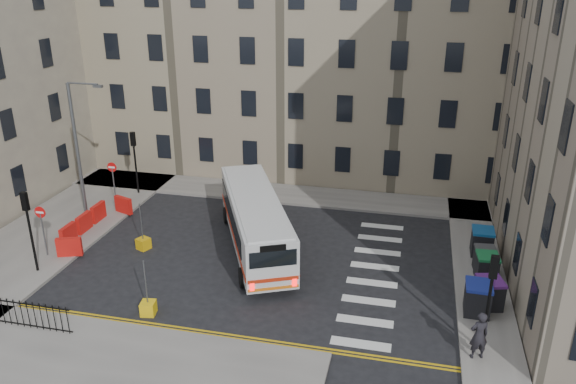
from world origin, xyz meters
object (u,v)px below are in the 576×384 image
at_px(bus, 255,220).
at_px(wheelie_bin_e, 482,242).
at_px(wheelie_bin_a, 478,298).
at_px(wheelie_bin_b, 489,293).
at_px(wheelie_bin_c, 487,267).
at_px(bollard_yellow, 143,244).
at_px(streetlamp, 77,151).
at_px(wheelie_bin_d, 485,260).
at_px(bollard_chevron, 148,308).
at_px(pedestrian, 479,335).

xyz_separation_m(bus, wheelie_bin_e, (11.58, 1.76, -0.81)).
relative_size(wheelie_bin_a, wheelie_bin_b, 0.99).
relative_size(wheelie_bin_c, bollard_yellow, 2.10).
distance_m(streetlamp, wheelie_bin_e, 22.49).
bearing_deg(bus, wheelie_bin_d, -25.39).
relative_size(streetlamp, bollard_chevron, 13.57).
xyz_separation_m(wheelie_bin_d, pedestrian, (-0.83, -6.88, 0.37)).
height_order(streetlamp, wheelie_bin_b, streetlamp).
relative_size(wheelie_bin_b, wheelie_bin_d, 1.15).
height_order(pedestrian, bollard_yellow, pedestrian).
distance_m(wheelie_bin_c, pedestrian, 6.22).
xyz_separation_m(wheelie_bin_a, wheelie_bin_c, (0.64, 3.03, -0.06)).
bearing_deg(wheelie_bin_c, streetlamp, 170.86).
relative_size(bus, bollard_chevron, 17.54).
relative_size(bus, pedestrian, 5.34).
height_order(bus, wheelie_bin_a, bus).
bearing_deg(bollard_yellow, wheelie_bin_c, 2.11).
distance_m(wheelie_bin_d, pedestrian, 6.94).
relative_size(bus, wheelie_bin_c, 8.35).
bearing_deg(bollard_chevron, wheelie_bin_e, 31.34).
relative_size(wheelie_bin_a, wheelie_bin_e, 1.01).
distance_m(bus, bollard_yellow, 6.09).
relative_size(bus, wheelie_bin_a, 7.58).
bearing_deg(wheelie_bin_a, wheelie_bin_b, 50.92).
relative_size(streetlamp, bus, 0.77).
xyz_separation_m(wheelie_bin_b, bollard_yellow, (-17.24, 1.76, -0.51)).
distance_m(bus, wheelie_bin_b, 11.95).
height_order(wheelie_bin_a, wheelie_bin_c, wheelie_bin_a).
xyz_separation_m(streetlamp, bollard_chevron, (7.88, -8.00, -4.04)).
bearing_deg(bollard_chevron, wheelie_bin_a, 12.89).
distance_m(wheelie_bin_c, bollard_yellow, 17.36).
xyz_separation_m(bus, pedestrian, (10.73, -6.95, -0.52)).
distance_m(bollard_yellow, bollard_chevron, 6.29).
bearing_deg(bus, streetlamp, 149.41).
distance_m(bus, bollard_chevron, 7.61).
distance_m(streetlamp, pedestrian, 23.03).
distance_m(wheelie_bin_c, wheelie_bin_e, 2.56).
bearing_deg(wheelie_bin_e, pedestrian, -94.73).
height_order(wheelie_bin_c, bollard_yellow, wheelie_bin_c).
relative_size(bus, wheelie_bin_e, 7.67).
relative_size(wheelie_bin_d, bollard_yellow, 2.04).
bearing_deg(wheelie_bin_d, wheelie_bin_a, -105.29).
height_order(wheelie_bin_a, wheelie_bin_d, wheelie_bin_a).
xyz_separation_m(wheelie_bin_a, wheelie_bin_e, (0.63, 5.60, -0.01)).
height_order(wheelie_bin_a, bollard_yellow, wheelie_bin_a).
bearing_deg(bollard_yellow, bollard_chevron, -61.45).
bearing_deg(wheelie_bin_b, wheelie_bin_e, 74.29).
height_order(streetlamp, wheelie_bin_e, streetlamp).
bearing_deg(bus, wheelie_bin_b, -40.64).
bearing_deg(wheelie_bin_a, wheelie_bin_d, 82.25).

